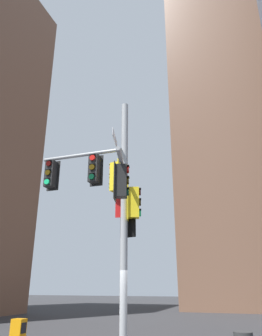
% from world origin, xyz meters
% --- Properties ---
extents(building_mid_block, '(12.34, 12.34, 35.02)m').
position_xyz_m(building_mid_block, '(3.91, 25.52, 17.51)').
color(building_mid_block, brown).
rests_on(building_mid_block, ground).
extents(signal_pole_assembly, '(3.85, 2.61, 8.28)m').
position_xyz_m(signal_pole_assembly, '(-0.47, -0.13, 4.89)').
color(signal_pole_assembly, '#9EA0A3').
rests_on(signal_pole_assembly, ground).
extents(newspaper_box, '(0.45, 0.36, 0.96)m').
position_xyz_m(newspaper_box, '(-4.32, 0.99, 0.48)').
color(newspaper_box, orange).
rests_on(newspaper_box, ground).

